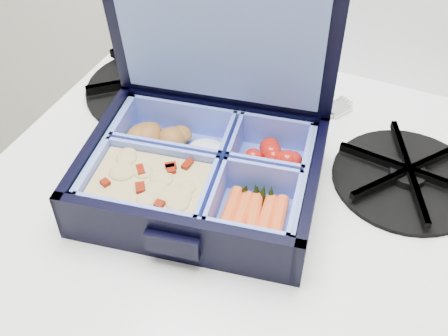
% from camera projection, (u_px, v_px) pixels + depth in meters
% --- Properties ---
extents(bento_box, '(0.27, 0.23, 0.06)m').
position_uv_depth(bento_box, '(202.00, 174.00, 0.59)').
color(bento_box, black).
rests_on(bento_box, stove).
extents(burner_grate, '(0.18, 0.18, 0.02)m').
position_uv_depth(burner_grate, '(408.00, 173.00, 0.62)').
color(burner_grate, black).
rests_on(burner_grate, stove).
extents(burner_grate_rear, '(0.24, 0.24, 0.02)m').
position_uv_depth(burner_grate_rear, '(157.00, 84.00, 0.74)').
color(burner_grate_rear, black).
rests_on(burner_grate_rear, stove).
extents(fork, '(0.11, 0.17, 0.01)m').
position_uv_depth(fork, '(286.00, 135.00, 0.68)').
color(fork, silver).
rests_on(fork, stove).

